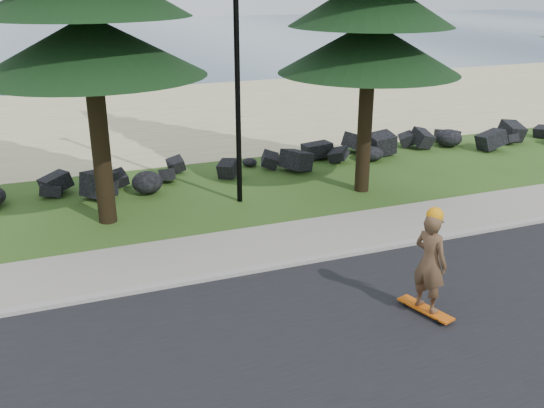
# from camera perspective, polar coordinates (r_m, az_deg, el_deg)

# --- Properties ---
(ground) EXTENTS (160.00, 160.00, 0.00)m
(ground) POSITION_cam_1_polar(r_m,az_deg,el_deg) (13.62, 1.17, -4.10)
(ground) COLOR #2C4F18
(ground) RESTS_ON ground
(road) EXTENTS (160.00, 7.00, 0.02)m
(road) POSITION_cam_1_polar(r_m,az_deg,el_deg) (10.13, 11.10, -13.99)
(road) COLOR black
(road) RESTS_ON ground
(kerb) EXTENTS (160.00, 0.20, 0.10)m
(kerb) POSITION_cam_1_polar(r_m,az_deg,el_deg) (12.85, 2.69, -5.47)
(kerb) COLOR #A39F92
(kerb) RESTS_ON ground
(sidewalk) EXTENTS (160.00, 2.00, 0.08)m
(sidewalk) POSITION_cam_1_polar(r_m,az_deg,el_deg) (13.77, 0.86, -3.62)
(sidewalk) COLOR gray
(sidewalk) RESTS_ON ground
(beach_sand) EXTENTS (160.00, 15.00, 0.01)m
(beach_sand) POSITION_cam_1_polar(r_m,az_deg,el_deg) (26.97, -10.64, 8.14)
(beach_sand) COLOR tan
(beach_sand) RESTS_ON ground
(ocean) EXTENTS (160.00, 58.00, 0.01)m
(ocean) POSITION_cam_1_polar(r_m,az_deg,el_deg) (62.87, -17.24, 14.61)
(ocean) COLOR #344E63
(ocean) RESTS_ON ground
(seawall_boulders) EXTENTS (60.00, 2.40, 1.10)m
(seawall_boulders) POSITION_cam_1_polar(r_m,az_deg,el_deg) (18.57, -5.36, 2.70)
(seawall_boulders) COLOR black
(seawall_boulders) RESTS_ON ground
(lamp_post) EXTENTS (0.25, 0.14, 8.14)m
(lamp_post) POSITION_cam_1_polar(r_m,az_deg,el_deg) (15.45, -3.35, 14.81)
(lamp_post) COLOR black
(lamp_post) RESTS_ON ground
(skateboarder) EXTENTS (0.61, 1.13, 2.04)m
(skateboarder) POSITION_cam_1_polar(r_m,az_deg,el_deg) (10.94, 14.65, -5.37)
(skateboarder) COLOR #CF550C
(skateboarder) RESTS_ON ground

